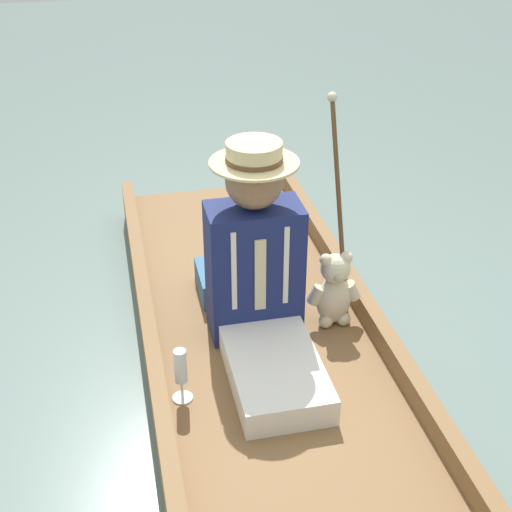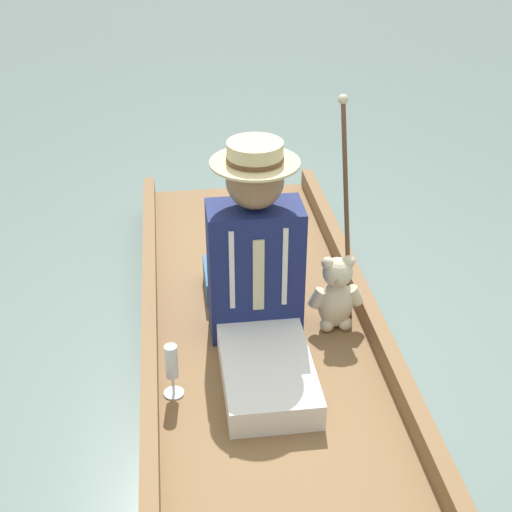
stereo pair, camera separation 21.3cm
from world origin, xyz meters
The scene contains 7 objects.
ground_plane centered at (0.00, 0.00, 0.00)m, with size 16.00×16.00×0.00m, color slate.
punt_boat centered at (0.00, 0.00, 0.07)m, with size 0.98×3.05×0.22m.
seat_cushion centered at (0.02, -0.44, 0.19)m, with size 0.39×0.27×0.12m.
seated_person centered at (0.02, -0.05, 0.44)m, with size 0.37×0.80×0.83m.
teddy_bear centered at (-0.31, -0.12, 0.29)m, with size 0.24×0.14×0.34m.
wine_glass centered at (0.37, 0.23, 0.26)m, with size 0.08×0.08×0.22m.
walking_cane centered at (-0.39, -0.38, 0.63)m, with size 0.04×0.38×0.88m.
Camera 2 is at (0.33, 2.26, 1.92)m, focal length 50.00 mm.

